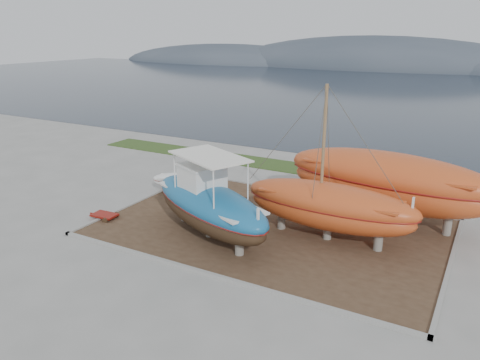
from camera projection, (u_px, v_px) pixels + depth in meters
The scene contains 11 objects.
ground at pixel (236, 257), 22.45m from camera, with size 140.00×140.00×0.00m, color gray.
dirt_patch at pixel (272, 228), 25.77m from camera, with size 18.00×12.00×0.06m, color #422D1E.
curb_frame at pixel (272, 227), 25.76m from camera, with size 18.60×12.60×0.15m, color gray, non-canonical shape.
grass_strip at pixel (337, 174), 35.33m from camera, with size 44.00×3.00×0.08m, color #284219.
sea at pixel (436, 93), 80.65m from camera, with size 260.00×100.00×0.04m, color black, non-canonical shape.
mountain_ridge at pixel (464, 70), 126.38m from camera, with size 200.00×36.00×20.00m, color #333D49, non-canonical shape.
blue_caique at pixel (209, 196), 24.00m from camera, with size 9.18×2.87×4.41m, color #186196, non-canonical shape.
white_dinghy at pixel (183, 182), 31.36m from camera, with size 4.01×1.50×1.20m, color silver, non-canonical shape.
orange_sailboat at pixel (331, 165), 23.15m from camera, with size 9.11×2.68×7.92m, color #B9471C, non-canonical shape.
orange_bare_hull at pixel (386, 188), 26.10m from camera, with size 11.78×3.54×3.86m, color #B9471C, non-canonical shape.
red_trailer at pixel (105, 217), 26.97m from camera, with size 2.16×1.08×0.31m, color maroon, non-canonical shape.
Camera 1 is at (10.04, -17.58, 10.41)m, focal length 35.00 mm.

